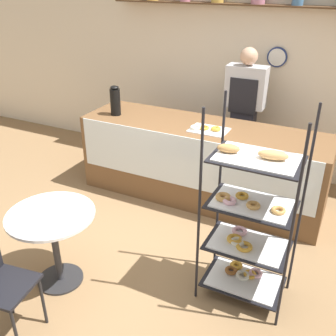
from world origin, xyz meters
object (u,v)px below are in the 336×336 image
Objects in this scene: person_worker at (244,113)px; coffee_carafe at (115,101)px; donut_tray_counter at (207,129)px; pastry_rack at (248,222)px; cafe_table at (53,231)px.

coffee_carafe is (-1.39, -0.74, 0.17)m from person_worker.
donut_tray_counter is (1.19, -0.00, -0.16)m from coffee_carafe.
pastry_rack is 2.30× the size of cafe_table.
cafe_table is (-0.86, -2.56, -0.40)m from person_worker.
coffee_carafe is at bearing -151.90° from person_worker.
person_worker is 2.35× the size of cafe_table.
cafe_table is at bearing -73.76° from coffee_carafe.
pastry_rack is 4.69× the size of coffee_carafe.
pastry_rack is 2.41m from coffee_carafe.
coffee_carafe is (-0.53, 1.82, 0.57)m from cafe_table.
cafe_table is at bearing -158.62° from pastry_rack.
person_worker reaches higher than donut_tray_counter.
cafe_table is 2.04× the size of coffee_carafe.
coffee_carafe is at bearing 179.98° from donut_tray_counter.
pastry_rack is 1.63m from cafe_table.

